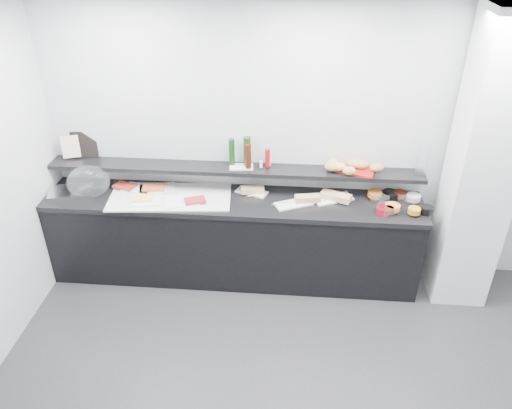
# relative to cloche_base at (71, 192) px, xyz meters

# --- Properties ---
(back_wall) EXTENTS (5.00, 0.02, 2.70)m
(back_wall) POSITION_rel_cloche_base_xyz_m (2.27, 0.34, 0.43)
(back_wall) COLOR silver
(back_wall) RESTS_ON ground
(ceiling) EXTENTS (5.00, 5.00, 0.00)m
(ceiling) POSITION_rel_cloche_base_xyz_m (2.27, -1.66, 1.78)
(ceiling) COLOR white
(ceiling) RESTS_ON back_wall
(column) EXTENTS (0.50, 0.50, 2.70)m
(column) POSITION_rel_cloche_base_xyz_m (3.77, -0.01, 0.43)
(column) COLOR white
(column) RESTS_ON ground
(buffet_cabinet) EXTENTS (3.60, 0.60, 0.85)m
(buffet_cabinet) POSITION_rel_cloche_base_xyz_m (1.57, 0.04, -0.50)
(buffet_cabinet) COLOR black
(buffet_cabinet) RESTS_ON ground
(counter_top) EXTENTS (3.62, 0.62, 0.05)m
(counter_top) POSITION_rel_cloche_base_xyz_m (1.57, 0.04, -0.05)
(counter_top) COLOR black
(counter_top) RESTS_ON buffet_cabinet
(wall_shelf) EXTENTS (3.60, 0.25, 0.04)m
(wall_shelf) POSITION_rel_cloche_base_xyz_m (1.57, 0.21, 0.21)
(wall_shelf) COLOR black
(wall_shelf) RESTS_ON back_wall
(cloche_base) EXTENTS (0.46, 0.36, 0.04)m
(cloche_base) POSITION_rel_cloche_base_xyz_m (0.00, 0.00, 0.00)
(cloche_base) COLOR silver
(cloche_base) RESTS_ON counter_top
(cloche_dome) EXTENTS (0.47, 0.39, 0.34)m
(cloche_dome) POSITION_rel_cloche_base_xyz_m (0.18, 0.02, 0.11)
(cloche_dome) COLOR silver
(cloche_dome) RESTS_ON cloche_base
(linen_runner) EXTENTS (1.20, 0.65, 0.01)m
(linen_runner) POSITION_rel_cloche_base_xyz_m (0.97, 0.01, -0.01)
(linen_runner) COLOR silver
(linen_runner) RESTS_ON counter_top
(platter_meat_a) EXTENTS (0.30, 0.23, 0.01)m
(platter_meat_a) POSITION_rel_cloche_base_xyz_m (0.62, 0.12, 0.00)
(platter_meat_a) COLOR white
(platter_meat_a) RESTS_ON linen_runner
(food_meat_a) EXTENTS (0.24, 0.19, 0.02)m
(food_meat_a) POSITION_rel_cloche_base_xyz_m (0.49, 0.13, 0.02)
(food_meat_a) COLOR maroon
(food_meat_a) RESTS_ON platter_meat_a
(platter_salmon) EXTENTS (0.39, 0.31, 0.01)m
(platter_salmon) POSITION_rel_cloche_base_xyz_m (0.82, 0.12, 0.00)
(platter_salmon) COLOR silver
(platter_salmon) RESTS_ON linen_runner
(food_salmon) EXTENTS (0.23, 0.17, 0.02)m
(food_salmon) POSITION_rel_cloche_base_xyz_m (0.78, 0.12, 0.02)
(food_salmon) COLOR #CD4E29
(food_salmon) RESTS_ON platter_salmon
(platter_cheese) EXTENTS (0.33, 0.25, 0.01)m
(platter_cheese) POSITION_rel_cloche_base_xyz_m (0.78, -0.11, 0.00)
(platter_cheese) COLOR white
(platter_cheese) RESTS_ON linen_runner
(food_cheese) EXTENTS (0.22, 0.16, 0.02)m
(food_cheese) POSITION_rel_cloche_base_xyz_m (0.73, -0.10, 0.02)
(food_cheese) COLOR #F2E25E
(food_cheese) RESTS_ON platter_cheese
(platter_meat_b) EXTENTS (0.37, 0.31, 0.01)m
(platter_meat_b) POSITION_rel_cloche_base_xyz_m (1.11, -0.09, 0.00)
(platter_meat_b) COLOR white
(platter_meat_b) RESTS_ON linen_runner
(food_meat_b) EXTENTS (0.22, 0.18, 0.02)m
(food_meat_b) POSITION_rel_cloche_base_xyz_m (1.23, -0.09, 0.02)
(food_meat_b) COLOR maroon
(food_meat_b) RESTS_ON platter_meat_b
(sandwich_plate_left) EXTENTS (0.33, 0.23, 0.01)m
(sandwich_plate_left) POSITION_rel_cloche_base_xyz_m (1.74, 0.17, -0.01)
(sandwich_plate_left) COLOR white
(sandwich_plate_left) RESTS_ON counter_top
(sandwich_food_left) EXTENTS (0.23, 0.11, 0.06)m
(sandwich_food_left) POSITION_rel_cloche_base_xyz_m (1.75, 0.15, 0.02)
(sandwich_food_left) COLOR tan
(sandwich_food_left) RESTS_ON sandwich_plate_left
(tongs_left) EXTENTS (0.14, 0.09, 0.01)m
(tongs_left) POSITION_rel_cloche_base_xyz_m (1.77, 0.10, -0.00)
(tongs_left) COLOR silver
(tongs_left) RESTS_ON sandwich_plate_left
(sandwich_plate_mid) EXTENTS (0.38, 0.28, 0.01)m
(sandwich_plate_mid) POSITION_rel_cloche_base_xyz_m (2.15, -0.02, -0.01)
(sandwich_plate_mid) COLOR white
(sandwich_plate_mid) RESTS_ON counter_top
(sandwich_food_mid) EXTENTS (0.25, 0.13, 0.06)m
(sandwich_food_mid) POSITION_rel_cloche_base_xyz_m (2.28, 0.03, 0.02)
(sandwich_food_mid) COLOR tan
(sandwich_food_mid) RESTS_ON sandwich_plate_mid
(tongs_mid) EXTENTS (0.15, 0.07, 0.01)m
(tongs_mid) POSITION_rel_cloche_base_xyz_m (2.02, -0.04, -0.00)
(tongs_mid) COLOR #B6B8BD
(tongs_mid) RESTS_ON sandwich_plate_mid
(sandwich_plate_right) EXTENTS (0.40, 0.30, 0.01)m
(sandwich_plate_right) POSITION_rel_cloche_base_xyz_m (2.53, 0.11, -0.01)
(sandwich_plate_right) COLOR white
(sandwich_plate_right) RESTS_ON counter_top
(sandwich_food_right) EXTENTS (0.31, 0.21, 0.06)m
(sandwich_food_right) POSITION_rel_cloche_base_xyz_m (2.55, 0.09, 0.02)
(sandwich_food_right) COLOR tan
(sandwich_food_right) RESTS_ON sandwich_plate_right
(tongs_right) EXTENTS (0.14, 0.09, 0.01)m
(tongs_right) POSITION_rel_cloche_base_xyz_m (2.48, 0.07, -0.00)
(tongs_right) COLOR silver
(tongs_right) RESTS_ON sandwich_plate_right
(bowl_glass_fruit) EXTENTS (0.22, 0.22, 0.07)m
(bowl_glass_fruit) POSITION_rel_cloche_base_xyz_m (2.96, 0.10, 0.02)
(bowl_glass_fruit) COLOR white
(bowl_glass_fruit) RESTS_ON counter_top
(fill_glass_fruit) EXTENTS (0.16, 0.16, 0.05)m
(fill_glass_fruit) POSITION_rel_cloche_base_xyz_m (2.92, 0.17, 0.03)
(fill_glass_fruit) COLOR orange
(fill_glass_fruit) RESTS_ON bowl_glass_fruit
(bowl_black_jam) EXTENTS (0.20, 0.20, 0.07)m
(bowl_black_jam) POSITION_rel_cloche_base_xyz_m (3.06, 0.18, 0.02)
(bowl_black_jam) COLOR black
(bowl_black_jam) RESTS_ON counter_top
(fill_black_jam) EXTENTS (0.16, 0.16, 0.05)m
(fill_black_jam) POSITION_rel_cloche_base_xyz_m (3.16, 0.18, 0.03)
(fill_black_jam) COLOR #531A0B
(fill_black_jam) RESTS_ON bowl_black_jam
(bowl_glass_cream) EXTENTS (0.24, 0.24, 0.07)m
(bowl_glass_cream) POSITION_rel_cloche_base_xyz_m (3.23, 0.13, 0.02)
(bowl_glass_cream) COLOR white
(bowl_glass_cream) RESTS_ON counter_top
(fill_glass_cream) EXTENTS (0.16, 0.16, 0.05)m
(fill_glass_cream) POSITION_rel_cloche_base_xyz_m (3.27, 0.13, 0.03)
(fill_glass_cream) COLOR white
(fill_glass_cream) RESTS_ON bowl_glass_cream
(bowl_red_jam) EXTENTS (0.14, 0.14, 0.07)m
(bowl_red_jam) POSITION_rel_cloche_base_xyz_m (2.96, -0.11, 0.02)
(bowl_red_jam) COLOR maroon
(bowl_red_jam) RESTS_ON counter_top
(fill_red_jam) EXTENTS (0.10, 0.10, 0.05)m
(fill_red_jam) POSITION_rel_cloche_base_xyz_m (3.01, -0.12, 0.03)
(fill_red_jam) COLOR #571D0C
(fill_red_jam) RESTS_ON bowl_red_jam
(bowl_glass_salmon) EXTENTS (0.18, 0.18, 0.07)m
(bowl_glass_salmon) POSITION_rel_cloche_base_xyz_m (3.00, -0.09, 0.02)
(bowl_glass_salmon) COLOR white
(bowl_glass_salmon) RESTS_ON counter_top
(fill_glass_salmon) EXTENTS (0.18, 0.18, 0.05)m
(fill_glass_salmon) POSITION_rel_cloche_base_xyz_m (3.05, -0.07, 0.03)
(fill_glass_salmon) COLOR #FC753D
(fill_glass_salmon) RESTS_ON bowl_glass_salmon
(bowl_black_fruit) EXTENTS (0.12, 0.12, 0.07)m
(bowl_black_fruit) POSITION_rel_cloche_base_xyz_m (3.35, -0.07, 0.02)
(bowl_black_fruit) COLOR black
(bowl_black_fruit) RESTS_ON counter_top
(fill_black_fruit) EXTENTS (0.13, 0.13, 0.05)m
(fill_black_fruit) POSITION_rel_cloche_base_xyz_m (3.24, -0.11, 0.03)
(fill_black_fruit) COLOR orange
(fill_black_fruit) RESTS_ON bowl_black_fruit
(framed_print) EXTENTS (0.26, 0.11, 0.26)m
(framed_print) POSITION_rel_cloche_base_xyz_m (0.07, 0.32, 0.36)
(framed_print) COLOR black
(framed_print) RESTS_ON wall_shelf
(print_art) EXTENTS (0.17, 0.10, 0.22)m
(print_art) POSITION_rel_cloche_base_xyz_m (-0.05, 0.26, 0.36)
(print_art) COLOR beige
(print_art) RESTS_ON framed_print
(condiment_tray) EXTENTS (0.24, 0.16, 0.01)m
(condiment_tray) POSITION_rel_cloche_base_xyz_m (1.64, 0.21, 0.24)
(condiment_tray) COLOR white
(condiment_tray) RESTS_ON wall_shelf
(bottle_green_a) EXTENTS (0.07, 0.07, 0.26)m
(bottle_green_a) POSITION_rel_cloche_base_xyz_m (1.54, 0.25, 0.37)
(bottle_green_a) COLOR #0F3A10
(bottle_green_a) RESTS_ON condiment_tray
(bottle_brown) EXTENTS (0.07, 0.07, 0.24)m
(bottle_brown) POSITION_rel_cloche_base_xyz_m (1.71, 0.19, 0.36)
(bottle_brown) COLOR #3E140B
(bottle_brown) RESTS_ON condiment_tray
(bottle_green_b) EXTENTS (0.09, 0.09, 0.28)m
(bottle_green_b) POSITION_rel_cloche_base_xyz_m (1.69, 0.26, 0.38)
(bottle_green_b) COLOR #11370F
(bottle_green_b) RESTS_ON condiment_tray
(bottle_hot) EXTENTS (0.05, 0.05, 0.18)m
(bottle_hot) POSITION_rel_cloche_base_xyz_m (1.89, 0.23, 0.33)
(bottle_hot) COLOR #AC0C10
(bottle_hot) RESTS_ON condiment_tray
(shaker_salt) EXTENTS (0.04, 0.04, 0.07)m
(shaker_salt) POSITION_rel_cloche_base_xyz_m (1.90, 0.26, 0.28)
(shaker_salt) COLOR silver
(shaker_salt) RESTS_ON condiment_tray
(shaker_pepper) EXTENTS (0.03, 0.03, 0.07)m
(shaker_pepper) POSITION_rel_cloche_base_xyz_m (1.83, 0.20, 0.28)
(shaker_pepper) COLOR white
(shaker_pepper) RESTS_ON condiment_tray
(bread_tray) EXTENTS (0.41, 0.34, 0.02)m
(bread_tray) POSITION_rel_cloche_base_xyz_m (2.73, 0.24, 0.24)
(bread_tray) COLOR maroon
(bread_tray) RESTS_ON wall_shelf
(bread_roll_nw) EXTENTS (0.15, 0.13, 0.08)m
(bread_roll_nw) POSITION_rel_cloche_base_xyz_m (2.51, 0.26, 0.29)
(bread_roll_nw) COLOR #B29444
(bread_roll_nw) RESTS_ON bread_tray
(bread_roll_n) EXTENTS (0.17, 0.12, 0.08)m
(bread_roll_n) POSITION_rel_cloche_base_xyz_m (2.71, 0.26, 0.29)
(bread_roll_n) COLOR #BA8A47
(bread_roll_n) RESTS_ON bread_tray
(bread_roll_ne) EXTENTS (0.14, 0.11, 0.08)m
(bread_roll_ne) POSITION_rel_cloche_base_xyz_m (2.76, 0.25, 0.29)
(bread_roll_ne) COLOR #B07143
(bread_roll_ne) RESTS_ON bread_tray
(bread_roll_sw) EXTENTS (0.15, 0.10, 0.08)m
(bread_roll_sw) POSITION_rel_cloche_base_xyz_m (2.49, 0.17, 0.29)
(bread_roll_sw) COLOR #AB8641
(bread_roll_sw) RESTS_ON bread_tray
(bread_roll_s) EXTENTS (0.12, 0.08, 0.08)m
(bread_roll_s) POSITION_rel_cloche_base_xyz_m (2.65, 0.11, 0.29)
(bread_roll_s) COLOR tan
(bread_roll_s) RESTS_ON bread_tray
(bread_roll_se) EXTENTS (0.15, 0.12, 0.08)m
(bread_roll_se) POSITION_rel_cloche_base_xyz_m (2.91, 0.20, 0.29)
(bread_roll_se) COLOR #BF8049
(bread_roll_se) RESTS_ON bread_tray
(bread_roll_midw) EXTENTS (0.15, 0.10, 0.08)m
(bread_roll_midw) POSITION_rel_cloche_base_xyz_m (2.55, 0.18, 0.29)
(bread_roll_midw) COLOR gold
(bread_roll_midw) RESTS_ON bread_tray
(bread_roll_mide) EXTENTS (0.17, 0.12, 0.08)m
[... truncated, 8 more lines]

